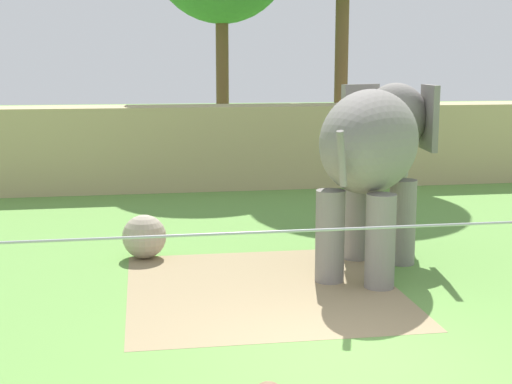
# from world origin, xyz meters

# --- Properties ---
(ground_plane) EXTENTS (120.00, 120.00, 0.00)m
(ground_plane) POSITION_xyz_m (0.00, 0.00, 0.00)
(ground_plane) COLOR #609342
(dirt_patch) EXTENTS (4.34, 4.63, 0.01)m
(dirt_patch) POSITION_xyz_m (-0.48, 2.92, 0.00)
(dirt_patch) COLOR #937F5B
(dirt_patch) RESTS_ON ground
(embankment_wall) EXTENTS (36.00, 1.80, 2.38)m
(embankment_wall) POSITION_xyz_m (0.00, 12.88, 1.19)
(embankment_wall) COLOR tan
(embankment_wall) RESTS_ON ground
(elephant) EXTENTS (3.22, 3.86, 3.21)m
(elephant) POSITION_xyz_m (1.65, 3.84, 2.12)
(elephant) COLOR gray
(elephant) RESTS_ON ground
(enrichment_ball) EXTENTS (0.81, 0.81, 0.81)m
(enrichment_ball) POSITION_xyz_m (-2.30, 5.14, 0.41)
(enrichment_ball) COLOR tan
(enrichment_ball) RESTS_ON ground
(cable_fence) EXTENTS (9.15, 0.21, 4.19)m
(cable_fence) POSITION_xyz_m (0.00, -3.19, 2.10)
(cable_fence) COLOR brown
(cable_fence) RESTS_ON ground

